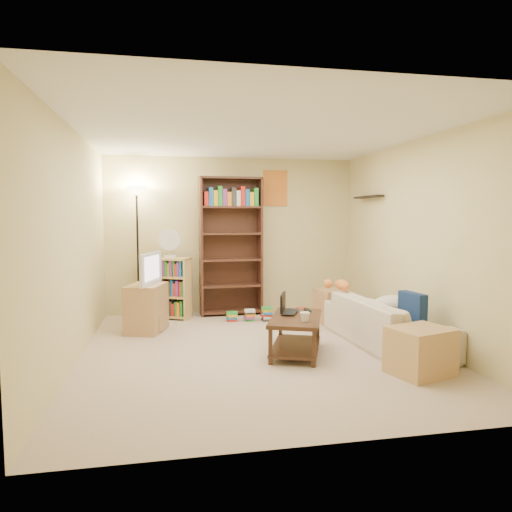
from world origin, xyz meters
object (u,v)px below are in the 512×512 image
Objects in this scene: laptop at (295,313)px; tall_bookshelf at (231,243)px; tabby_cat at (340,285)px; mug at (305,317)px; end_cabinet at (420,351)px; short_bookshelf at (167,288)px; floor_lamp at (137,213)px; tv_stand at (146,308)px; sofa at (385,322)px; desk_fan at (169,243)px; television at (146,269)px; coffee_table at (296,330)px; side_table at (333,306)px.

tall_bookshelf reaches higher than laptop.
tabby_cat is at bearing -23.56° from laptop.
tall_bookshelf is at bearing 100.61° from mug.
tabby_cat reaches higher than end_cabinet.
mug is 0.07× the size of tall_bookshelf.
short_bookshelf is (-1.47, 2.40, -0.02)m from mug.
laptop is 0.21× the size of floor_lamp.
laptop is 0.65× the size of tv_stand.
laptop is at bearing -16.63° from tv_stand.
short_bookshelf is 3.91m from end_cabinet.
sofa reaches higher than end_cabinet.
tv_stand is at bearing -113.32° from desk_fan.
desk_fan reaches higher than end_cabinet.
tv_stand is at bearing 0.00° from television.
floor_lamp is (-0.42, 0.11, 1.14)m from short_bookshelf.
tv_stand reaches higher than end_cabinet.
laptop is (-0.83, -0.72, -0.20)m from tabby_cat.
short_bookshelf is (-1.47, 1.99, 0.02)m from laptop.
desk_fan is at bearing -18.55° from floor_lamp.
sofa is 0.86m from tabby_cat.
tabby_cat reaches higher than sofa.
mug is (-1.13, -0.40, 0.20)m from sofa.
coffee_table is (-1.16, -0.15, -0.00)m from sofa.
end_cabinet is (2.90, -3.14, -1.37)m from floor_lamp.
tabby_cat is 0.90× the size of side_table.
sofa is 3.29m from short_bookshelf.
mug is 1.20m from end_cabinet.
sofa is at bearing 82.53° from end_cabinet.
floor_lamp is at bearing 162.62° from side_table.
short_bookshelf reaches higher than coffee_table.
desk_fan is 0.22× the size of floor_lamp.
mug is at bearing -126.43° from tabby_cat.
mug is 2.38m from tv_stand.
television is 3.59m from end_cabinet.
floor_lamp is 4.49m from end_cabinet.
mug is at bearing -24.80° from tv_stand.
tall_bookshelf is at bearing -1.11° from floor_lamp.
television reaches higher than tv_stand.
short_bookshelf reaches higher than laptop.
tv_stand is 0.32× the size of floor_lamp.
tabby_cat is 0.41× the size of coffee_table.
laptop is (0.03, 0.15, 0.16)m from coffee_table.
side_table is (2.82, -0.88, -1.36)m from floor_lamp.
mug is 0.17× the size of short_bookshelf.
television is 1.57m from tall_bookshelf.
tall_bookshelf is at bearing 7.87° from desk_fan.
tv_stand reaches higher than sofa.
end_cabinet is at bearing -88.09° from side_table.
tv_stand is 1.45× the size of desk_fan.
end_cabinet is at bearing -50.92° from desk_fan.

